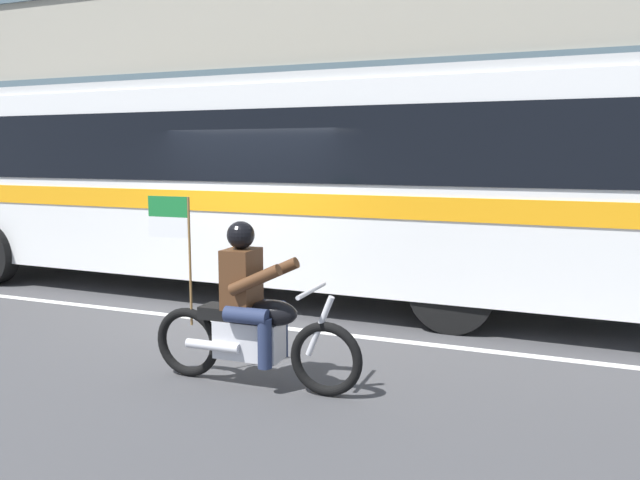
# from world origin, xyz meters

# --- Properties ---
(ground_plane) EXTENTS (60.00, 60.00, 0.00)m
(ground_plane) POSITION_xyz_m (0.00, 0.00, 0.00)
(ground_plane) COLOR #3D3D3F
(sidewalk_curb) EXTENTS (28.00, 3.80, 0.15)m
(sidewalk_curb) POSITION_xyz_m (0.00, 5.10, 0.07)
(sidewalk_curb) COLOR #B7B2A8
(sidewalk_curb) RESTS_ON ground_plane
(lane_center_stripe) EXTENTS (26.60, 0.14, 0.01)m
(lane_center_stripe) POSITION_xyz_m (0.00, -0.60, 0.00)
(lane_center_stripe) COLOR silver
(lane_center_stripe) RESTS_ON ground_plane
(office_building_facade) EXTENTS (28.00, 0.89, 10.33)m
(office_building_facade) POSITION_xyz_m (0.00, 7.39, 5.17)
(office_building_facade) COLOR gray
(office_building_facade) RESTS_ON ground_plane
(transit_bus) EXTENTS (13.22, 2.90, 3.22)m
(transit_bus) POSITION_xyz_m (-0.90, 1.19, 1.88)
(transit_bus) COLOR white
(transit_bus) RESTS_ON ground_plane
(motorcycle_with_rider) EXTENTS (2.20, 0.64, 1.78)m
(motorcycle_with_rider) POSITION_xyz_m (1.30, -2.50, 0.67)
(motorcycle_with_rider) COLOR black
(motorcycle_with_rider) RESTS_ON ground_plane
(fire_hydrant) EXTENTS (0.22, 0.30, 0.75)m
(fire_hydrant) POSITION_xyz_m (5.02, 4.02, 0.52)
(fire_hydrant) COLOR #4C8C3F
(fire_hydrant) RESTS_ON sidewalk_curb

